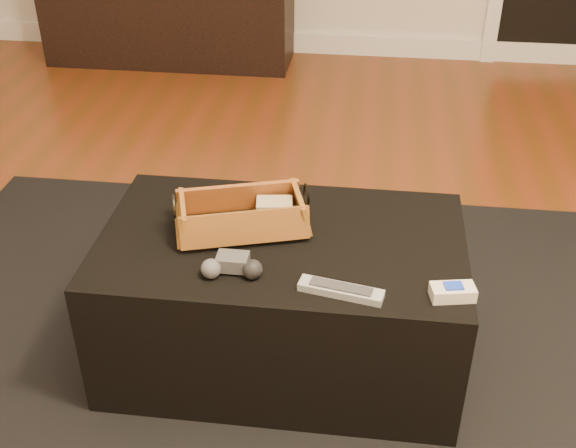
# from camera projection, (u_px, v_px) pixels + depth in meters

# --- Properties ---
(floor) EXTENTS (5.00, 5.50, 0.01)m
(floor) POSITION_uv_depth(u_px,v_px,m) (292.00, 363.00, 2.18)
(floor) COLOR brown
(floor) RESTS_ON ground
(baseboard) EXTENTS (5.00, 0.04, 0.12)m
(baseboard) POSITION_uv_depth(u_px,v_px,m) (346.00, 44.00, 4.42)
(baseboard) COLOR white
(baseboard) RESTS_ON floor
(media_cabinet) EXTENTS (1.42, 0.45, 0.56)m
(media_cabinet) POSITION_uv_depth(u_px,v_px,m) (169.00, 13.00, 4.23)
(media_cabinet) COLOR black
(media_cabinet) RESTS_ON floor
(area_rug) EXTENTS (2.60, 2.00, 0.01)m
(area_rug) POSITION_uv_depth(u_px,v_px,m) (280.00, 365.00, 2.16)
(area_rug) COLOR black
(area_rug) RESTS_ON floor
(ottoman) EXTENTS (1.00, 0.60, 0.42)m
(ottoman) POSITION_uv_depth(u_px,v_px,m) (282.00, 298.00, 2.08)
(ottoman) COLOR black
(ottoman) RESTS_ON area_rug
(tv_remote) EXTENTS (0.19, 0.11, 0.02)m
(tv_remote) POSITION_uv_depth(u_px,v_px,m) (236.00, 226.00, 1.98)
(tv_remote) COLOR black
(tv_remote) RESTS_ON wicker_basket
(cloth_bundle) EXTENTS (0.11, 0.08, 0.05)m
(cloth_bundle) POSITION_uv_depth(u_px,v_px,m) (275.00, 209.00, 2.02)
(cloth_bundle) COLOR #C5AE89
(cloth_bundle) RESTS_ON wicker_basket
(wicker_basket) EXTENTS (0.40, 0.28, 0.13)m
(wicker_basket) POSITION_uv_depth(u_px,v_px,m) (242.00, 217.00, 1.98)
(wicker_basket) COLOR #9A6922
(wicker_basket) RESTS_ON ottoman
(game_controller) EXTENTS (0.16, 0.09, 0.05)m
(game_controller) POSITION_uv_depth(u_px,v_px,m) (232.00, 266.00, 1.81)
(game_controller) COLOR #3D3D40
(game_controller) RESTS_ON ottoman
(silver_remote) EXTENTS (0.21, 0.09, 0.02)m
(silver_remote) POSITION_uv_depth(u_px,v_px,m) (341.00, 290.00, 1.76)
(silver_remote) COLOR #A5A9AD
(silver_remote) RESTS_ON ottoman
(cream_gadget) EXTENTS (0.11, 0.07, 0.04)m
(cream_gadget) POSITION_uv_depth(u_px,v_px,m) (453.00, 292.00, 1.74)
(cream_gadget) COLOR beige
(cream_gadget) RESTS_ON ottoman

